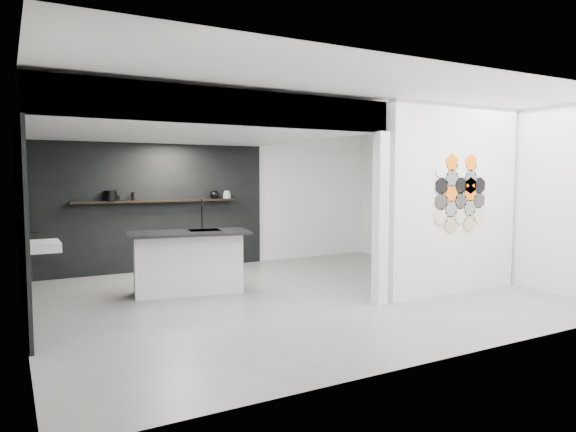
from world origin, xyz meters
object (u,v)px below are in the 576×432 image
at_px(utensil_cup, 118,198).
at_px(bottle_dark, 133,196).
at_px(kitchen_island, 188,261).
at_px(wall_basin, 43,246).
at_px(kettle, 215,194).
at_px(partition_panel, 455,200).
at_px(glass_vase, 227,194).
at_px(glass_bowl, 227,196).
at_px(stockpot, 110,196).

bearing_deg(utensil_cup, bottle_dark, 0.00).
xyz_separation_m(kitchen_island, utensil_cup, (-0.64, 1.96, 0.89)).
bearing_deg(bottle_dark, wall_basin, -127.56).
relative_size(wall_basin, kettle, 3.25).
height_order(partition_panel, glass_vase, partition_panel).
height_order(glass_bowl, utensil_cup, glass_bowl).
height_order(kettle, glass_vase, kettle).
bearing_deg(glass_vase, kitchen_island, -126.05).
height_order(wall_basin, kettle, kettle).
height_order(kitchen_island, glass_vase, glass_vase).
relative_size(stockpot, utensil_cup, 2.37).
relative_size(wall_basin, bottle_dark, 4.11).
xyz_separation_m(partition_panel, glass_vase, (-2.08, 3.87, -0.01)).
xyz_separation_m(wall_basin, kettle, (3.13, 2.07, 0.55)).
relative_size(glass_vase, bottle_dark, 1.02).
bearing_deg(partition_panel, wall_basin, 161.77).
height_order(kitchen_island, stockpot, stockpot).
bearing_deg(wall_basin, bottle_dark, 52.44).
distance_m(partition_panel, bottle_dark, 5.47).
bearing_deg(utensil_cup, wall_basin, -122.75).
xyz_separation_m(glass_bowl, utensil_cup, (-2.06, 0.00, -0.01)).
relative_size(kettle, bottle_dark, 1.26).
xyz_separation_m(wall_basin, bottle_dark, (1.59, 2.07, 0.54)).
bearing_deg(kettle, stockpot, -164.41).
xyz_separation_m(glass_bowl, glass_vase, (0.00, 0.00, 0.02)).
xyz_separation_m(bottle_dark, utensil_cup, (-0.26, 0.00, -0.03)).
bearing_deg(kitchen_island, wall_basin, -166.76).
height_order(partition_panel, kettle, partition_panel).
height_order(partition_panel, stockpot, partition_panel).
relative_size(glass_bowl, utensil_cup, 1.59).
distance_m(wall_basin, glass_vase, 4.01).
bearing_deg(kitchen_island, stockpot, 121.35).
bearing_deg(glass_bowl, partition_panel, -61.77).
relative_size(stockpot, glass_bowl, 1.49).
distance_m(kitchen_island, bottle_dark, 2.19).
distance_m(kitchen_island, glass_bowl, 2.58).
bearing_deg(partition_panel, kettle, 121.08).
bearing_deg(kitchen_island, kettle, 69.26).
relative_size(wall_basin, utensil_cup, 6.43).
bearing_deg(bottle_dark, partition_panel, -44.91).
bearing_deg(utensil_cup, glass_vase, 0.00).
xyz_separation_m(glass_bowl, bottle_dark, (-1.80, 0.00, 0.02)).
distance_m(wall_basin, glass_bowl, 4.00).
distance_m(wall_basin, kettle, 3.79).
relative_size(partition_panel, kitchen_island, 1.49).
xyz_separation_m(kitchen_island, bottle_dark, (-0.38, 1.96, 0.91)).
bearing_deg(stockpot, bottle_dark, 0.00).
bearing_deg(utensil_cup, kettle, 0.00).
bearing_deg(glass_vase, partition_panel, -61.77).
xyz_separation_m(stockpot, glass_vase, (2.19, 0.00, -0.02)).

